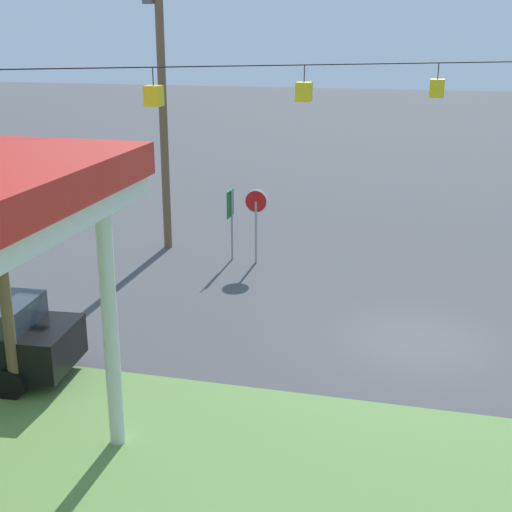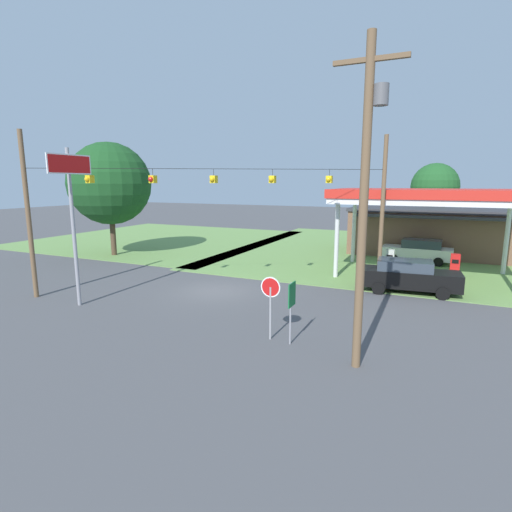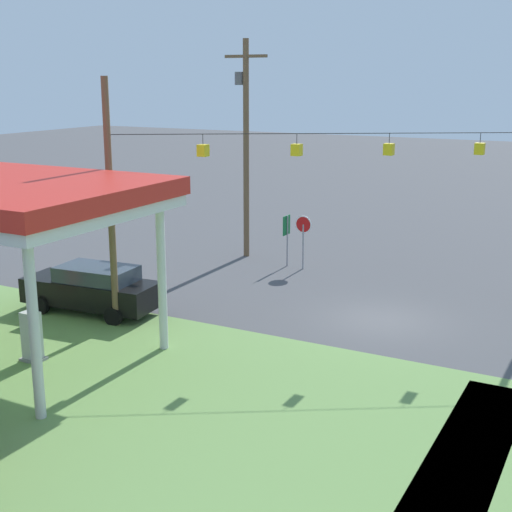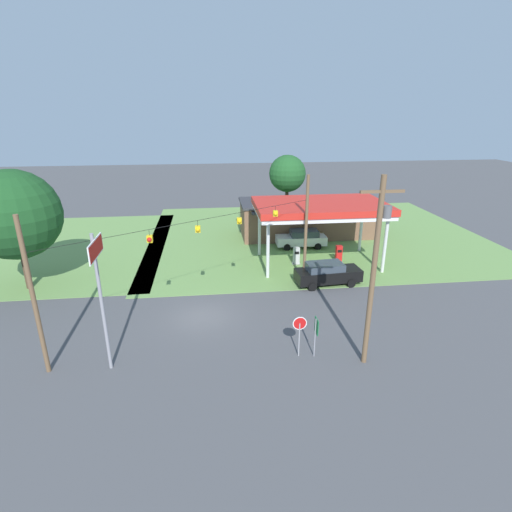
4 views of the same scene
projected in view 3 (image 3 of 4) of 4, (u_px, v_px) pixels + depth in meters
ground_plane at (381, 320)px, 25.98m from camera, size 160.00×160.00×0.00m
fuel_pump_near at (32, 338)px, 22.03m from camera, size 0.71×0.56×1.61m
car_at_pumps_front at (92, 288)px, 26.60m from camera, size 5.33×2.44×1.82m
stop_sign_roadside at (303, 231)px, 32.46m from camera, size 0.80×0.08×2.50m
route_sign at (287, 230)px, 33.02m from camera, size 0.10×0.70×2.40m
utility_pole_main at (245, 138)px, 33.94m from camera, size 2.20×0.44×10.35m
signal_span_gantry at (387, 190)px, 24.82m from camera, size 16.55×10.24×8.65m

